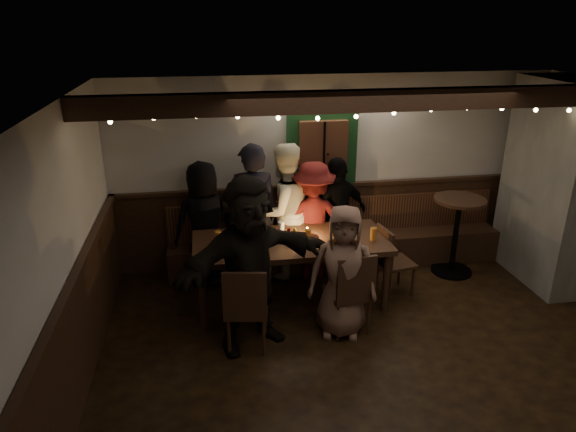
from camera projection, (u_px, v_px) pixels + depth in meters
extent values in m
cube|color=black|center=(392.00, 365.00, 5.19)|extent=(6.00, 5.00, 0.01)
cube|color=black|center=(415.00, 105.00, 4.23)|extent=(6.00, 5.00, 0.01)
cube|color=beige|center=(335.00, 172.00, 7.01)|extent=(6.00, 0.01, 2.60)
cube|color=beige|center=(58.00, 274.00, 4.25)|extent=(0.01, 5.00, 2.60)
cube|color=black|center=(333.00, 223.00, 7.26)|extent=(6.00, 0.05, 1.10)
cube|color=black|center=(75.00, 349.00, 4.53)|extent=(0.05, 5.00, 1.10)
cube|color=#64645C|center=(557.00, 184.00, 6.49)|extent=(0.70, 1.40, 2.60)
cube|color=black|center=(337.00, 251.00, 7.15)|extent=(4.60, 0.45, 0.45)
cube|color=#381A0E|center=(335.00, 215.00, 7.14)|extent=(4.60, 0.06, 0.50)
cube|color=#15401B|center=(322.00, 148.00, 6.79)|extent=(0.95, 0.04, 1.00)
cube|color=#381A0E|center=(323.00, 149.00, 6.74)|extent=(0.64, 0.12, 0.76)
cube|color=black|center=(375.00, 100.00, 5.19)|extent=(6.00, 0.16, 0.22)
sphere|color=#FFE599|center=(110.00, 122.00, 4.82)|extent=(0.04, 0.04, 0.04)
sphere|color=#FFE599|center=(154.00, 118.00, 4.88)|extent=(0.04, 0.04, 0.04)
sphere|color=#FFE599|center=(196.00, 116.00, 4.93)|extent=(0.04, 0.04, 0.04)
sphere|color=#FFE599|center=(238.00, 117.00, 5.00)|extent=(0.04, 0.04, 0.04)
sphere|color=#FFE599|center=(278.00, 118.00, 5.07)|extent=(0.04, 0.04, 0.04)
sphere|color=#FFE599|center=(318.00, 118.00, 5.14)|extent=(0.04, 0.04, 0.04)
sphere|color=#FFE599|center=(356.00, 117.00, 5.20)|extent=(0.04, 0.04, 0.04)
sphere|color=#FFE599|center=(394.00, 113.00, 5.25)|extent=(0.04, 0.04, 0.04)
sphere|color=#FFE599|center=(431.00, 110.00, 5.31)|extent=(0.04, 0.04, 0.04)
sphere|color=#FFE599|center=(467.00, 108.00, 5.37)|extent=(0.04, 0.04, 0.04)
sphere|color=#FFE599|center=(502.00, 109.00, 5.43)|extent=(0.04, 0.04, 0.04)
sphere|color=#FFE599|center=(536.00, 110.00, 5.50)|extent=(0.04, 0.04, 0.04)
sphere|color=#FFE599|center=(569.00, 110.00, 5.57)|extent=(0.04, 0.04, 0.04)
cube|color=black|center=(291.00, 243.00, 6.06)|extent=(2.30, 0.98, 0.07)
cylinder|color=black|center=(203.00, 298.00, 5.68)|extent=(0.08, 0.08, 0.75)
cylinder|color=black|center=(202.00, 265.00, 6.42)|extent=(0.08, 0.08, 0.75)
cylinder|color=black|center=(386.00, 283.00, 6.00)|extent=(0.08, 0.08, 0.75)
cylinder|color=black|center=(365.00, 253.00, 6.74)|extent=(0.08, 0.08, 0.75)
cylinder|color=#BF7226|center=(218.00, 238.00, 5.93)|extent=(0.08, 0.08, 0.15)
cylinder|color=#BF7226|center=(254.00, 247.00, 5.70)|extent=(0.08, 0.08, 0.15)
cylinder|color=silver|center=(281.00, 228.00, 6.21)|extent=(0.08, 0.08, 0.15)
cylinder|color=#BF7226|center=(308.00, 236.00, 5.99)|extent=(0.08, 0.08, 0.15)
cylinder|color=silver|center=(344.00, 225.00, 6.29)|extent=(0.08, 0.08, 0.15)
cylinder|color=#BF7226|center=(373.00, 234.00, 6.03)|extent=(0.08, 0.08, 0.15)
cylinder|color=white|center=(238.00, 256.00, 5.65)|extent=(0.28, 0.28, 0.02)
cube|color=#B2B2B7|center=(292.00, 240.00, 5.99)|extent=(0.17, 0.11, 0.05)
cylinder|color=#990C0C|center=(289.00, 235.00, 5.96)|extent=(0.04, 0.04, 0.17)
cylinder|color=gold|center=(294.00, 235.00, 5.97)|extent=(0.04, 0.04, 0.17)
cylinder|color=silver|center=(307.00, 234.00, 6.11)|extent=(0.05, 0.05, 0.09)
sphere|color=#FFB24C|center=(307.00, 229.00, 6.09)|extent=(0.03, 0.03, 0.03)
cube|color=black|center=(247.00, 309.00, 5.34)|extent=(0.51, 0.51, 0.04)
cube|color=black|center=(245.00, 295.00, 5.05)|extent=(0.44, 0.12, 0.50)
cylinder|color=black|center=(265.00, 318.00, 5.59)|extent=(0.04, 0.04, 0.43)
cylinder|color=black|center=(264.00, 338.00, 5.26)|extent=(0.04, 0.04, 0.43)
cylinder|color=black|center=(233.00, 318.00, 5.59)|extent=(0.04, 0.04, 0.43)
cylinder|color=black|center=(229.00, 338.00, 5.26)|extent=(0.04, 0.04, 0.43)
cube|color=black|center=(348.00, 293.00, 5.63)|extent=(0.49, 0.49, 0.04)
cube|color=black|center=(357.00, 279.00, 5.35)|extent=(0.44, 0.10, 0.50)
cylinder|color=black|center=(355.00, 301.00, 5.92)|extent=(0.04, 0.04, 0.43)
cylinder|color=black|center=(369.00, 317.00, 5.61)|extent=(0.04, 0.04, 0.43)
cylinder|color=black|center=(326.00, 306.00, 5.82)|extent=(0.04, 0.04, 0.43)
cylinder|color=black|center=(338.00, 323.00, 5.51)|extent=(0.04, 0.04, 0.43)
cube|color=black|center=(396.00, 263.00, 6.40)|extent=(0.47, 0.47, 0.04)
cube|color=black|center=(384.00, 247.00, 6.25)|extent=(0.10, 0.41, 0.46)
cylinder|color=black|center=(413.00, 282.00, 6.38)|extent=(0.03, 0.03, 0.39)
cylinder|color=black|center=(390.00, 286.00, 6.28)|extent=(0.03, 0.03, 0.39)
cylinder|color=black|center=(399.00, 270.00, 6.67)|extent=(0.03, 0.03, 0.39)
cylinder|color=black|center=(377.00, 274.00, 6.57)|extent=(0.03, 0.03, 0.39)
cylinder|color=black|center=(451.00, 270.00, 7.06)|extent=(0.54, 0.54, 0.03)
cylinder|color=black|center=(455.00, 237.00, 6.88)|extent=(0.07, 0.07, 1.05)
cylinder|color=black|center=(460.00, 200.00, 6.69)|extent=(0.67, 0.67, 0.04)
imported|color=black|center=(205.00, 223.00, 6.59)|extent=(0.89, 0.69, 1.61)
imported|color=black|center=(253.00, 214.00, 6.53)|extent=(0.70, 0.48, 1.86)
imported|color=#F1EAC9|center=(283.00, 211.00, 6.70)|extent=(1.07, 0.97, 1.81)
imported|color=maroon|center=(313.00, 221.00, 6.70)|extent=(1.04, 0.61, 1.58)
imported|color=black|center=(337.00, 216.00, 6.85)|extent=(1.02, 0.74, 1.60)
imported|color=black|center=(249.00, 264.00, 5.21)|extent=(1.82, 1.18, 1.87)
imported|color=#835F4D|center=(343.00, 272.00, 5.46)|extent=(0.83, 0.65, 1.50)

